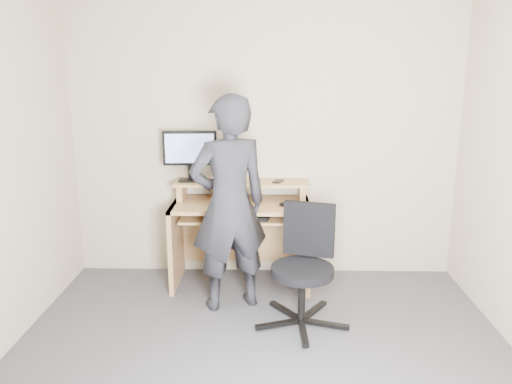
{
  "coord_description": "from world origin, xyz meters",
  "views": [
    {
      "loc": [
        0.03,
        -2.74,
        1.9
      ],
      "look_at": [
        -0.06,
        1.05,
        0.95
      ],
      "focal_mm": 35.0,
      "sensor_mm": 36.0,
      "label": 1
    }
  ],
  "objects_px": {
    "desk": "(241,222)",
    "office_chair": "(305,262)",
    "monitor": "(190,151)",
    "person": "(229,204)"
  },
  "relations": [
    {
      "from": "desk",
      "to": "office_chair",
      "type": "height_order",
      "value": "desk"
    },
    {
      "from": "desk",
      "to": "person",
      "type": "relative_size",
      "value": 0.7
    },
    {
      "from": "desk",
      "to": "office_chair",
      "type": "relative_size",
      "value": 1.36
    },
    {
      "from": "desk",
      "to": "office_chair",
      "type": "xyz_separation_m",
      "value": [
        0.51,
        -0.76,
        -0.06
      ]
    },
    {
      "from": "monitor",
      "to": "person",
      "type": "bearing_deg",
      "value": -60.1
    },
    {
      "from": "office_chair",
      "to": "person",
      "type": "height_order",
      "value": "person"
    },
    {
      "from": "desk",
      "to": "person",
      "type": "height_order",
      "value": "person"
    },
    {
      "from": "monitor",
      "to": "office_chair",
      "type": "xyz_separation_m",
      "value": [
        0.97,
        -0.83,
        -0.7
      ]
    },
    {
      "from": "desk",
      "to": "monitor",
      "type": "xyz_separation_m",
      "value": [
        -0.45,
        0.07,
        0.63
      ]
    },
    {
      "from": "desk",
      "to": "office_chair",
      "type": "bearing_deg",
      "value": -56.1
    }
  ]
}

